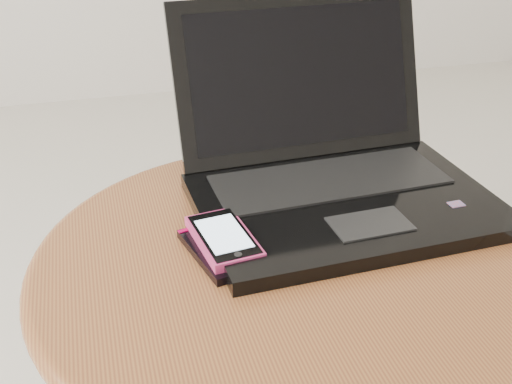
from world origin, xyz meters
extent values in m
cylinder|color=brown|center=(0.08, 0.09, 0.46)|extent=(0.56, 0.56, 0.03)
torus|color=brown|center=(0.08, 0.09, 0.46)|extent=(0.59, 0.59, 0.03)
cube|color=black|center=(0.19, 0.15, 0.48)|extent=(0.39, 0.28, 0.02)
cube|color=black|center=(0.19, 0.21, 0.49)|extent=(0.32, 0.13, 0.00)
cube|color=black|center=(0.19, 0.09, 0.49)|extent=(0.10, 0.06, 0.00)
cube|color=red|center=(0.32, 0.10, 0.49)|extent=(0.02, 0.02, 0.00)
cube|color=black|center=(0.18, 0.32, 0.60)|extent=(0.37, 0.10, 0.22)
cube|color=black|center=(0.18, 0.32, 0.60)|extent=(0.33, 0.08, 0.18)
cube|color=black|center=(0.01, 0.10, 0.47)|extent=(0.08, 0.12, 0.01)
cube|color=#B30044|center=(0.00, 0.15, 0.48)|extent=(0.06, 0.02, 0.00)
cube|color=#D33675|center=(0.02, 0.11, 0.49)|extent=(0.07, 0.12, 0.01)
cube|color=black|center=(0.02, 0.11, 0.49)|extent=(0.07, 0.11, 0.00)
cube|color=silver|center=(0.02, 0.11, 0.49)|extent=(0.06, 0.08, 0.00)
cylinder|color=black|center=(0.02, 0.06, 0.49)|extent=(0.01, 0.01, 0.00)
camera|label=1|loc=(-0.11, -0.50, 0.88)|focal=44.53mm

